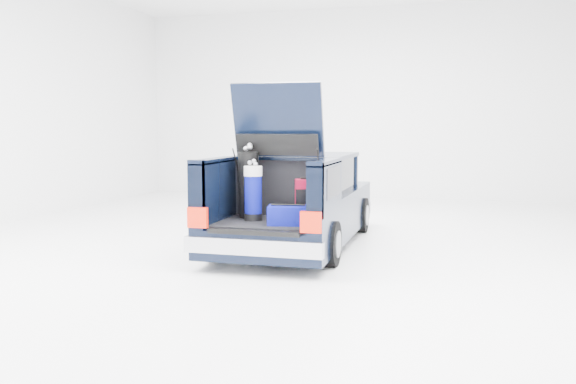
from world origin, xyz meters
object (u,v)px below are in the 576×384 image
(black_golf_bag, at_px, (249,184))
(blue_golf_bag, at_px, (253,193))
(red_suitcase, at_px, (309,200))
(blue_duffel, at_px, (288,215))
(car, at_px, (298,202))

(black_golf_bag, xyz_separation_m, blue_golf_bag, (0.14, -0.23, -0.09))
(red_suitcase, height_order, blue_duffel, red_suitcase)
(black_golf_bag, bearing_deg, red_suitcase, 4.18)
(red_suitcase, height_order, blue_golf_bag, blue_golf_bag)
(black_golf_bag, xyz_separation_m, blue_duffel, (0.70, -0.47, -0.34))
(red_suitcase, xyz_separation_m, blue_golf_bag, (-0.73, -0.16, 0.10))
(black_golf_bag, distance_m, blue_duffel, 0.91)
(red_suitcase, distance_m, blue_golf_bag, 0.76)
(car, bearing_deg, blue_golf_bag, -98.65)
(car, distance_m, red_suitcase, 1.49)
(car, height_order, blue_golf_bag, car)
(black_golf_bag, relative_size, blue_golf_bag, 1.23)
(car, relative_size, blue_golf_bag, 5.56)
(blue_golf_bag, relative_size, blue_duffel, 1.49)
(blue_golf_bag, bearing_deg, black_golf_bag, 124.26)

